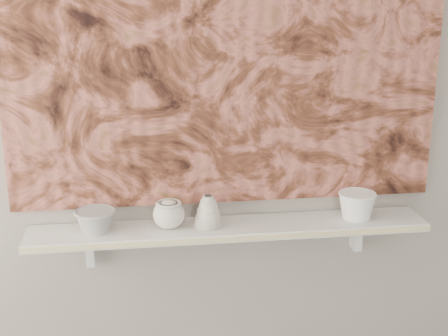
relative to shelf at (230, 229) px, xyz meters
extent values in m
plane|color=gray|center=(0.00, 0.09, 0.44)|extent=(3.60, 0.00, 3.60)
cube|color=silver|center=(0.00, 0.00, 0.00)|extent=(1.40, 0.18, 0.03)
cube|color=beige|center=(0.00, -0.09, 0.00)|extent=(1.40, 0.01, 0.02)
cube|color=silver|center=(-0.49, 0.06, -0.07)|extent=(0.03, 0.06, 0.12)
cube|color=silver|center=(0.49, 0.06, -0.07)|extent=(0.03, 0.06, 0.12)
cube|color=brown|center=(0.00, 0.08, 0.62)|extent=(1.50, 0.02, 1.10)
cube|color=black|center=(0.45, 0.07, 0.32)|extent=(0.09, 0.00, 0.08)
camera|label=1|loc=(-0.30, -2.01, 0.85)|focal=50.00mm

